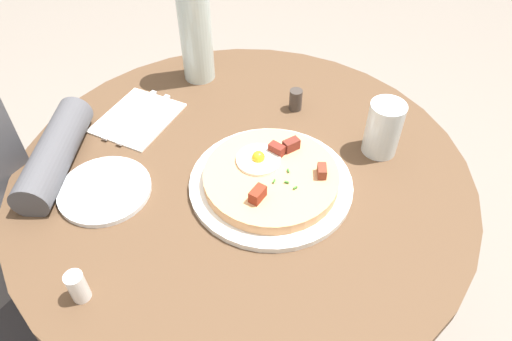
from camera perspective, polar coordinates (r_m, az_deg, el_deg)
name	(u,v)px	position (r m, az deg, el deg)	size (l,w,h in m)	color
ground_plane	(247,339)	(1.50, -1.10, -19.70)	(6.00, 6.00, 0.00)	gray
dining_table	(243,226)	(1.03, -1.53, -6.67)	(0.87, 0.87, 0.72)	brown
pizza_plate	(271,184)	(0.87, 1.80, -1.60)	(0.30, 0.30, 0.01)	white
breakfast_pizza	(271,176)	(0.86, 1.81, -0.70)	(0.25, 0.25, 0.04)	tan
bread_plate	(105,190)	(0.90, -17.80, -2.26)	(0.17, 0.17, 0.01)	white
napkin	(138,118)	(1.04, -14.07, 6.17)	(0.17, 0.14, 0.00)	white
fork	(131,114)	(1.05, -14.90, 6.61)	(0.18, 0.01, 0.01)	silver
knife	(145,119)	(1.03, -13.31, 6.11)	(0.18, 0.01, 0.01)	silver
water_glass	(383,128)	(0.94, 15.14, 4.93)	(0.07, 0.07, 0.11)	silver
water_bottle	(195,25)	(1.08, -7.38, 17.02)	(0.07, 0.07, 0.26)	silver
salt_shaker	(78,287)	(0.76, -20.74, -12.97)	(0.03, 0.03, 0.06)	white
pepper_shaker	(295,100)	(1.03, 4.78, 8.52)	(0.03, 0.03, 0.05)	#3F3833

